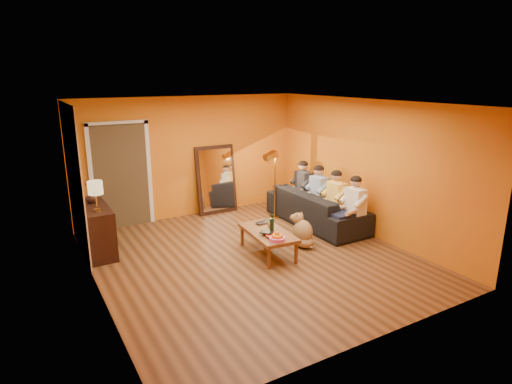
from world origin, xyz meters
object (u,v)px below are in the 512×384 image
person_far_right (303,188)px  tumbler (270,225)px  sofa (316,208)px  vase (91,197)px  wine_bottle (272,223)px  table_lamp (96,196)px  person_mid_right (319,194)px  person_mid_left (336,200)px  dog (303,230)px  laptop (266,223)px  coffee_table (268,242)px  mirror_frame (216,179)px  floor_lamp (275,186)px  sideboard (97,230)px  person_far_left (355,207)px

person_far_right → tumbler: bearing=-141.5°
sofa → vase: bearing=77.3°
tumbler → wine_bottle: bearing=-112.4°
table_lamp → person_mid_right: bearing=-4.0°
sofa → person_mid_left: 0.53m
sofa → vase: vase is taller
sofa → dog: 1.28m
person_mid_left → dog: bearing=-160.2°
person_far_right → laptop: (-1.64, -1.12, -0.18)m
dog → person_far_right: size_ratio=0.52×
coffee_table → mirror_frame: bearing=89.9°
table_lamp → coffee_table: size_ratio=0.42×
table_lamp → coffee_table: table_lamp is taller
floor_lamp → tumbler: floor_lamp is taller
table_lamp → sofa: table_lamp is taller
table_lamp → sofa: size_ratio=0.21×
person_far_right → vase: 4.39m
laptop → person_mid_left: bearing=-11.6°
sideboard → laptop: sideboard is taller
person_far_right → wine_bottle: (-1.77, -1.52, -0.03)m
sideboard → coffee_table: size_ratio=0.97×
person_mid_left → wine_bottle: person_mid_left is taller
person_mid_left → wine_bottle: (-1.77, -0.42, -0.03)m
person_far_right → dog: bearing=-126.1°
coffee_table → person_mid_left: (1.82, 0.37, 0.40)m
person_far_left → vase: (-4.37, 1.96, 0.35)m
coffee_table → floor_lamp: floor_lamp is taller
sofa → dog: bearing=131.3°
mirror_frame → table_lamp: mirror_frame is taller
laptop → person_far_left: bearing=-30.2°
person_mid_left → sideboard: bearing=165.2°
person_far_right → table_lamp: bearing=-176.8°
mirror_frame → coffee_table: bearing=-95.3°
person_far_left → vase: size_ratio=5.76×
table_lamp → floor_lamp: size_ratio=0.35×
person_far_left → person_mid_left: size_ratio=1.00×
coffee_table → dog: dog is taller
person_far_left → person_mid_right: (0.00, 1.10, 0.00)m
sofa → person_mid_right: (0.13, 0.10, 0.26)m
person_mid_left → tumbler: person_mid_left is taller
coffee_table → laptop: 0.45m
dog → person_far_right: person_far_right is taller
wine_bottle → tumbler: wine_bottle is taller
mirror_frame → coffee_table: mirror_frame is taller
person_far_right → floor_lamp: bearing=167.2°
dog → laptop: 0.68m
tumbler → vase: bearing=148.1°
coffee_table → laptop: size_ratio=3.38×
sideboard → table_lamp: bearing=-90.0°
wine_bottle → coffee_table: bearing=135.0°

